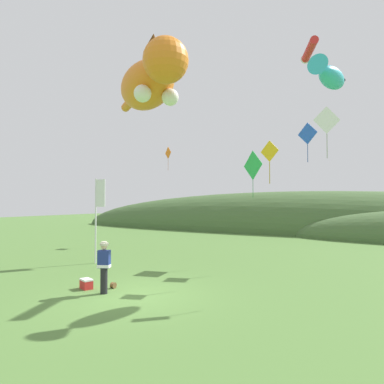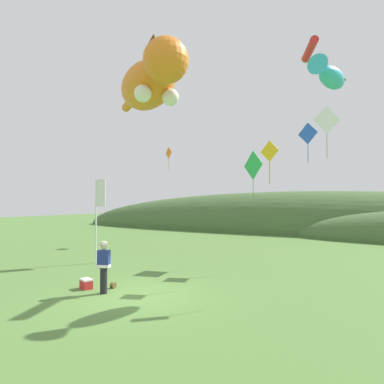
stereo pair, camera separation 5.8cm
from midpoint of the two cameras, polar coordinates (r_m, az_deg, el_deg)
ground_plane at (r=12.12m, az=-9.71°, el=-16.64°), size 120.00×120.00×0.00m
distant_hill_ridge at (r=36.82m, az=20.48°, el=-6.44°), size 59.06×14.23×8.53m
festival_attendant at (r=12.36m, az=-14.59°, el=-11.78°), size 0.49×0.40×1.77m
kite_spool at (r=13.18m, az=-13.10°, el=-14.90°), size 0.14×0.22×0.22m
picnic_cooler at (r=13.34m, az=-17.32°, el=-14.39°), size 0.58×0.48×0.36m
festival_banner_pole at (r=18.15m, az=-15.49°, el=-2.52°), size 0.66×0.08×4.34m
kite_giant_cat at (r=20.70m, az=-7.06°, el=17.67°), size 8.45×6.81×3.06m
kite_fish_windsock at (r=15.16m, az=21.83°, el=17.57°), size 1.21×2.91×0.87m
kite_tube_streamer at (r=17.50m, az=18.89°, el=21.44°), size 1.10×2.02×0.44m
kite_diamond_blue at (r=18.38m, az=18.61°, el=9.17°), size 1.03×0.43×2.01m
kite_diamond_green at (r=17.86m, az=10.02°, el=4.38°), size 1.28×0.86×2.43m
kite_diamond_orange at (r=26.46m, az=-4.06°, el=6.48°), size 0.83×0.47×1.84m
kite_diamond_white at (r=13.55m, az=21.43°, el=11.01°), size 0.87×0.51×1.90m
kite_diamond_gold at (r=14.48m, az=12.69°, el=6.55°), size 0.84×0.30×1.78m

